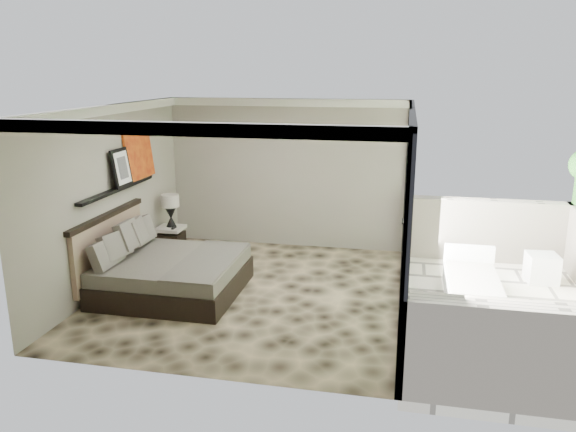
% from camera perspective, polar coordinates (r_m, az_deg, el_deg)
% --- Properties ---
extents(floor, '(5.00, 5.00, 0.00)m').
position_cam_1_polar(floor, '(8.69, -3.65, -7.74)').
color(floor, black).
rests_on(floor, ground).
extents(ceiling, '(4.50, 5.00, 0.02)m').
position_cam_1_polar(ceiling, '(8.06, -3.98, 10.93)').
color(ceiling, silver).
rests_on(ceiling, back_wall).
extents(back_wall, '(4.50, 0.02, 2.80)m').
position_cam_1_polar(back_wall, '(10.63, -0.19, 4.30)').
color(back_wall, gray).
rests_on(back_wall, floor).
extents(left_wall, '(0.02, 5.00, 2.80)m').
position_cam_1_polar(left_wall, '(9.12, -17.50, 1.89)').
color(left_wall, gray).
rests_on(left_wall, floor).
extents(glass_wall, '(0.08, 5.00, 2.80)m').
position_cam_1_polar(glass_wall, '(7.97, 11.97, 0.48)').
color(glass_wall, white).
rests_on(glass_wall, floor).
extents(terrace_slab, '(3.00, 5.00, 0.12)m').
position_cam_1_polar(terrace_slab, '(8.58, 21.65, -9.56)').
color(terrace_slab, beige).
rests_on(terrace_slab, ground).
extents(picture_ledge, '(0.12, 2.20, 0.05)m').
position_cam_1_polar(picture_ledge, '(9.16, -16.92, 2.62)').
color(picture_ledge, black).
rests_on(picture_ledge, left_wall).
extents(bed, '(2.07, 2.00, 1.14)m').
position_cam_1_polar(bed, '(8.77, -12.28, -5.49)').
color(bed, black).
rests_on(bed, floor).
extents(nightstand, '(0.60, 0.60, 0.47)m').
position_cam_1_polar(nightstand, '(10.57, -11.79, -2.58)').
color(nightstand, black).
rests_on(nightstand, floor).
extents(table_lamp, '(0.33, 0.33, 0.60)m').
position_cam_1_polar(table_lamp, '(10.43, -11.86, 0.98)').
color(table_lamp, black).
rests_on(table_lamp, nightstand).
extents(abstract_canvas, '(0.13, 0.90, 0.90)m').
position_cam_1_polar(abstract_canvas, '(9.79, -14.95, 6.33)').
color(abstract_canvas, red).
rests_on(abstract_canvas, picture_ledge).
extents(framed_print, '(0.11, 0.50, 0.60)m').
position_cam_1_polar(framed_print, '(9.16, -16.56, 4.72)').
color(framed_print, black).
rests_on(framed_print, picture_ledge).
extents(ottoman, '(0.49, 0.49, 0.46)m').
position_cam_1_polar(ottoman, '(9.90, 24.38, -4.84)').
color(ottoman, silver).
rests_on(ottoman, terrace_slab).
extents(lounger, '(0.77, 1.55, 0.60)m').
position_cam_1_polar(lounger, '(8.88, 18.19, -6.70)').
color(lounger, white).
rests_on(lounger, terrace_slab).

